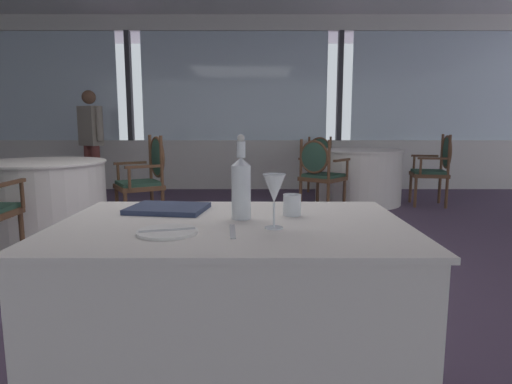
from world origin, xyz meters
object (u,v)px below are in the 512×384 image
at_px(dining_chair_1_0, 324,160).
at_px(dining_chair_1_1, 321,170).
at_px(wine_glass, 275,190).
at_px(dining_chair_0_1, 148,174).
at_px(water_bottle, 242,186).
at_px(water_tumbler, 293,205).
at_px(side_plate, 168,232).
at_px(menu_book, 169,208).
at_px(dining_chair_1_2, 438,165).
at_px(diner_person_0, 92,137).

distance_m(dining_chair_1_0, dining_chair_1_1, 1.81).
bearing_deg(wine_glass, dining_chair_0_1, 110.90).
xyz_separation_m(wine_glass, dining_chair_1_0, (1.04, 5.71, -0.35)).
relative_size(water_bottle, dining_chair_0_1, 0.32).
bearing_deg(water_tumbler, water_bottle, -162.26).
height_order(side_plate, water_tumbler, water_tumbler).
relative_size(menu_book, dining_chair_0_1, 0.31).
relative_size(dining_chair_1_2, diner_person_0, 0.60).
xyz_separation_m(dining_chair_1_0, diner_person_0, (-3.65, -0.39, 0.38)).
height_order(dining_chair_1_0, diner_person_0, diner_person_0).
xyz_separation_m(side_plate, water_tumbler, (0.44, 0.29, 0.04)).
distance_m(side_plate, dining_chair_1_0, 5.95).
distance_m(water_bottle, dining_chair_0_1, 3.38).
bearing_deg(dining_chair_1_1, dining_chair_1_0, 29.94).
bearing_deg(diner_person_0, dining_chair_1_1, 101.60).
height_order(wine_glass, dining_chair_0_1, dining_chair_0_1).
bearing_deg(menu_book, dining_chair_1_1, 81.12).
xyz_separation_m(water_bottle, menu_book, (-0.31, 0.15, -0.12)).
height_order(side_plate, wine_glass, wine_glass).
bearing_deg(dining_chair_0_1, diner_person_0, -86.21).
relative_size(water_bottle, wine_glass, 1.68).
relative_size(side_plate, wine_glass, 1.07).
xyz_separation_m(water_bottle, dining_chair_1_1, (0.85, 3.78, -0.34)).
bearing_deg(wine_glass, water_bottle, 127.10).
height_order(wine_glass, dining_chair_1_2, dining_chair_1_2).
xyz_separation_m(side_plate, menu_book, (-0.07, 0.38, 0.01)).
bearing_deg(dining_chair_1_0, dining_chair_1_1, -30.06).
relative_size(dining_chair_1_0, dining_chair_1_2, 0.93).
distance_m(water_tumbler, dining_chair_0_1, 3.39).
xyz_separation_m(water_tumbler, diner_person_0, (-2.69, 5.10, 0.12)).
bearing_deg(menu_book, diner_person_0, 122.39).
height_order(side_plate, dining_chair_1_1, dining_chair_1_1).
distance_m(dining_chair_1_1, diner_person_0, 3.63).
bearing_deg(side_plate, water_tumbler, 33.60).
relative_size(water_bottle, diner_person_0, 0.20).
bearing_deg(side_plate, wine_glass, 11.14).
relative_size(side_plate, water_bottle, 0.63).
xyz_separation_m(side_plate, wine_glass, (0.36, 0.07, 0.13)).
bearing_deg(water_bottle, menu_book, 153.78).
distance_m(wine_glass, diner_person_0, 5.92).
height_order(water_bottle, dining_chair_1_2, water_bottle).
xyz_separation_m(dining_chair_0_1, dining_chair_1_1, (2.00, 0.62, -0.03)).
xyz_separation_m(wine_glass, dining_chair_0_1, (-1.27, 3.32, -0.32)).
bearing_deg(dining_chair_1_2, side_plate, 68.83).
height_order(wine_glass, dining_chair_1_0, wine_glass).
bearing_deg(menu_book, dining_chair_1_0, 83.60).
relative_size(side_plate, dining_chair_1_0, 0.22).
bearing_deg(side_plate, diner_person_0, 112.71).
height_order(wine_glass, water_tumbler, wine_glass).
relative_size(wine_glass, dining_chair_0_1, 0.19).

